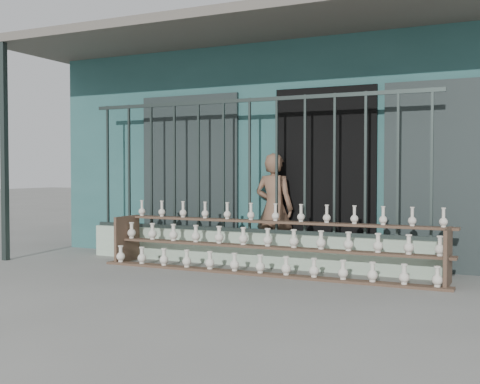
% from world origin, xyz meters
% --- Properties ---
extents(ground, '(60.00, 60.00, 0.00)m').
position_xyz_m(ground, '(0.00, 0.00, 0.00)').
color(ground, slate).
extents(workshop_building, '(7.40, 6.60, 3.21)m').
position_xyz_m(workshop_building, '(0.00, 4.23, 1.62)').
color(workshop_building, '#275453').
rests_on(workshop_building, ground).
extents(parapet_wall, '(5.00, 0.20, 0.45)m').
position_xyz_m(parapet_wall, '(0.00, 1.30, 0.23)').
color(parapet_wall, '#A7C2A7').
rests_on(parapet_wall, ground).
extents(security_fence, '(5.00, 0.04, 1.80)m').
position_xyz_m(security_fence, '(-0.00, 1.30, 1.35)').
color(security_fence, '#283330').
rests_on(security_fence, parapet_wall).
extents(shelf_rack, '(4.50, 0.68, 0.85)m').
position_xyz_m(shelf_rack, '(0.44, 0.88, 0.36)').
color(shelf_rack, brown).
rests_on(shelf_rack, ground).
extents(elderly_woman, '(0.57, 0.40, 1.52)m').
position_xyz_m(elderly_woman, '(0.22, 1.62, 0.76)').
color(elderly_woman, brown).
rests_on(elderly_woman, ground).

